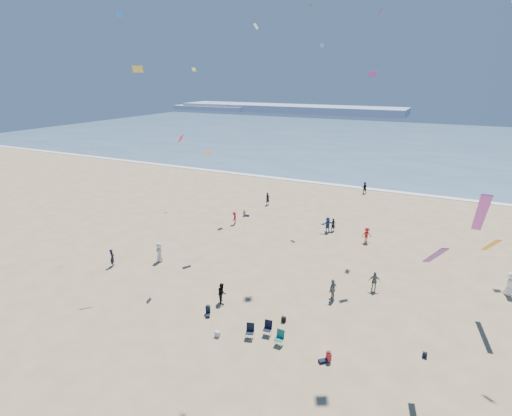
% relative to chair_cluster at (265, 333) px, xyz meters
% --- Properties ---
extents(ground, '(220.00, 220.00, 0.00)m').
position_rel_chair_cluster_xyz_m(ground, '(-4.32, -4.64, -0.50)').
color(ground, tan).
rests_on(ground, ground).
extents(ocean, '(220.00, 100.00, 0.06)m').
position_rel_chair_cluster_xyz_m(ocean, '(-4.32, 90.36, -0.47)').
color(ocean, '#476B84').
rests_on(ocean, ground).
extents(surf_line, '(220.00, 1.20, 0.08)m').
position_rel_chair_cluster_xyz_m(surf_line, '(-4.32, 40.36, -0.46)').
color(surf_line, white).
rests_on(surf_line, ground).
extents(headland_far, '(110.00, 20.00, 3.20)m').
position_rel_chair_cluster_xyz_m(headland_far, '(-64.32, 165.36, 1.10)').
color(headland_far, '#7A8EA8').
rests_on(headland_far, ground).
extents(headland_near, '(40.00, 14.00, 2.00)m').
position_rel_chair_cluster_xyz_m(headland_near, '(-104.32, 160.36, 0.50)').
color(headland_near, '#7A8EA8').
rests_on(headland_near, ground).
extents(standing_flyers, '(32.58, 47.84, 1.92)m').
position_rel_chair_cluster_xyz_m(standing_flyers, '(0.60, 10.87, 0.34)').
color(standing_flyers, slate).
rests_on(standing_flyers, ground).
extents(seated_group, '(17.95, 29.84, 0.84)m').
position_rel_chair_cluster_xyz_m(seated_group, '(-1.58, 1.59, -0.08)').
color(seated_group, silver).
rests_on(seated_group, ground).
extents(chair_cluster, '(2.68, 1.51, 1.00)m').
position_rel_chair_cluster_xyz_m(chair_cluster, '(0.00, 0.00, 0.00)').
color(chair_cluster, black).
rests_on(chair_cluster, ground).
extents(white_tote, '(0.35, 0.20, 0.40)m').
position_rel_chair_cluster_xyz_m(white_tote, '(-2.97, -1.13, -0.30)').
color(white_tote, silver).
rests_on(white_tote, ground).
extents(black_backpack, '(0.30, 0.22, 0.38)m').
position_rel_chair_cluster_xyz_m(black_backpack, '(0.33, 2.37, -0.31)').
color(black_backpack, black).
rests_on(black_backpack, ground).
extents(navy_bag, '(0.28, 0.18, 0.34)m').
position_rel_chair_cluster_xyz_m(navy_bag, '(9.53, 2.73, -0.33)').
color(navy_bag, black).
rests_on(navy_bag, ground).
extents(kites_aloft, '(43.70, 40.88, 30.06)m').
position_rel_chair_cluster_xyz_m(kites_aloft, '(4.42, 8.50, 14.14)').
color(kites_aloft, '#741A8B').
rests_on(kites_aloft, ground).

